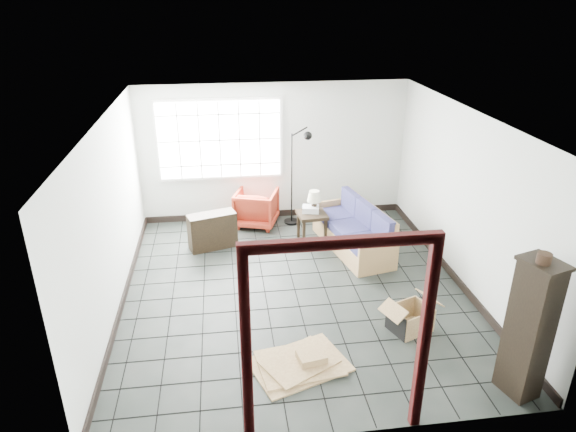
{
  "coord_description": "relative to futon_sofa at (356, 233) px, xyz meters",
  "views": [
    {
      "loc": [
        -0.97,
        -6.49,
        4.12
      ],
      "look_at": [
        -0.06,
        0.3,
        1.08
      ],
      "focal_mm": 32.0,
      "sensor_mm": 36.0,
      "label": 1
    }
  ],
  "objects": [
    {
      "name": "table_lamp",
      "position": [
        -0.64,
        0.46,
        0.51
      ],
      "size": [
        0.33,
        0.33,
        0.38
      ],
      "rotation": [
        0.0,
        0.0,
        -0.41
      ],
      "color": "black",
      "rests_on": "side_table"
    },
    {
      "name": "projector",
      "position": [
        -0.71,
        0.45,
        0.29
      ],
      "size": [
        0.33,
        0.28,
        0.1
      ],
      "rotation": [
        0.0,
        0.0,
        -0.21
      ],
      "color": "silver",
      "rests_on": "side_table"
    },
    {
      "name": "armchair",
      "position": [
        -1.61,
        1.21,
        0.08
      ],
      "size": [
        0.92,
        0.89,
        0.76
      ],
      "primitive_type": "imported",
      "rotation": [
        0.0,
        0.0,
        2.82
      ],
      "color": "maroon",
      "rests_on": "ground"
    },
    {
      "name": "room_shell",
      "position": [
        -1.22,
        -1.16,
        1.38
      ],
      "size": [
        5.02,
        5.52,
        2.61
      ],
      "color": "silver",
      "rests_on": "ground"
    },
    {
      "name": "floor_lamp",
      "position": [
        -0.8,
        1.18,
        0.7
      ],
      "size": [
        0.54,
        0.34,
        1.87
      ],
      "rotation": [
        0.0,
        0.0,
        0.19
      ],
      "color": "black",
      "rests_on": "ground"
    },
    {
      "name": "ground",
      "position": [
        -1.22,
        -1.19,
        -0.3
      ],
      "size": [
        5.5,
        5.5,
        0.0
      ],
      "primitive_type": "plane",
      "color": "black",
      "rests_on": "ground"
    },
    {
      "name": "console_shelf",
      "position": [
        -2.43,
        0.37,
        0.02
      ],
      "size": [
        0.86,
        0.54,
        0.63
      ],
      "rotation": [
        0.0,
        0.0,
        0.3
      ],
      "color": "black",
      "rests_on": "ground"
    },
    {
      "name": "cardboard_pile",
      "position": [
        -1.4,
        -2.87,
        -0.25
      ],
      "size": [
        1.3,
        1.1,
        0.16
      ],
      "rotation": [
        0.0,
        0.0,
        0.29
      ],
      "color": "brown",
      "rests_on": "ground"
    },
    {
      "name": "futon_sofa",
      "position": [
        0.0,
        0.0,
        0.0
      ],
      "size": [
        1.07,
        1.96,
        0.82
      ],
      "rotation": [
        0.0,
        0.0,
        0.21
      ],
      "color": "olive",
      "rests_on": "ground"
    },
    {
      "name": "open_box",
      "position": [
        0.14,
        -2.35,
        -0.13
      ],
      "size": [
        0.89,
        0.66,
        0.46
      ],
      "rotation": [
        0.0,
        0.0,
        0.38
      ],
      "color": "brown",
      "rests_on": "ground"
    },
    {
      "name": "tall_shelf",
      "position": [
        0.93,
        -3.59,
        0.54
      ],
      "size": [
        0.46,
        0.53,
        1.64
      ],
      "rotation": [
        0.0,
        0.0,
        0.29
      ],
      "color": "black",
      "rests_on": "ground"
    },
    {
      "name": "side_table",
      "position": [
        -0.69,
        0.39,
        0.14
      ],
      "size": [
        0.53,
        0.53,
        0.54
      ],
      "rotation": [
        0.0,
        0.0,
        0.09
      ],
      "color": "black",
      "rests_on": "ground"
    },
    {
      "name": "pot",
      "position": [
        0.89,
        -3.62,
        1.4
      ],
      "size": [
        0.18,
        0.18,
        0.11
      ],
      "rotation": [
        0.0,
        0.0,
        0.27
      ],
      "color": "black",
      "rests_on": "tall_shelf"
    },
    {
      "name": "doorway_trim",
      "position": [
        -1.22,
        -3.89,
        1.08
      ],
      "size": [
        1.8,
        0.08,
        2.2
      ],
      "color": "#360C0C",
      "rests_on": "ground"
    },
    {
      "name": "window_panel",
      "position": [
        -2.22,
        1.51,
        1.3
      ],
      "size": [
        2.32,
        0.08,
        1.52
      ],
      "color": "silver",
      "rests_on": "ground"
    }
  ]
}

